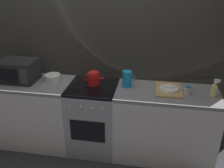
% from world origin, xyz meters
% --- Properties ---
extents(ground_plane, '(8.00, 8.00, 0.00)m').
position_xyz_m(ground_plane, '(0.00, 0.00, 0.00)').
color(ground_plane, '#2D2D33').
extents(back_wall, '(3.60, 0.05, 2.40)m').
position_xyz_m(back_wall, '(0.00, 0.32, 1.20)').
color(back_wall, '#B2AD9E').
rests_on(back_wall, ground_plane).
extents(counter_left, '(1.20, 0.60, 0.90)m').
position_xyz_m(counter_left, '(-0.90, 0.00, 0.45)').
color(counter_left, silver).
rests_on(counter_left, ground_plane).
extents(stove_unit, '(0.60, 0.63, 0.90)m').
position_xyz_m(stove_unit, '(-0.00, -0.00, 0.45)').
color(stove_unit, '#9E9EA3').
rests_on(stove_unit, ground_plane).
extents(counter_right, '(1.20, 0.60, 0.90)m').
position_xyz_m(counter_right, '(0.90, 0.00, 0.45)').
color(counter_right, silver).
rests_on(counter_right, ground_plane).
extents(microwave, '(0.46, 0.35, 0.27)m').
position_xyz_m(microwave, '(-0.97, 0.02, 1.04)').
color(microwave, black).
rests_on(microwave, counter_left).
extents(kettle, '(0.28, 0.15, 0.17)m').
position_xyz_m(kettle, '(0.01, 0.06, 0.98)').
color(kettle, red).
rests_on(kettle, stove_unit).
extents(mixing_bowl, '(0.20, 0.20, 0.08)m').
position_xyz_m(mixing_bowl, '(-0.54, 0.09, 0.94)').
color(mixing_bowl, silver).
rests_on(mixing_bowl, counter_left).
extents(pitcher, '(0.16, 0.11, 0.20)m').
position_xyz_m(pitcher, '(0.42, 0.07, 1.00)').
color(pitcher, '#198CD8').
rests_on(pitcher, counter_right).
extents(dish_pile, '(0.30, 0.40, 0.06)m').
position_xyz_m(dish_pile, '(0.91, 0.04, 0.92)').
color(dish_pile, tan).
rests_on(dish_pile, counter_right).
extents(spice_jar, '(0.08, 0.08, 0.10)m').
position_xyz_m(spice_jar, '(1.12, -0.01, 0.95)').
color(spice_jar, silver).
rests_on(spice_jar, counter_right).
extents(spray_bottle, '(0.08, 0.06, 0.20)m').
position_xyz_m(spray_bottle, '(1.40, -0.02, 0.98)').
color(spray_bottle, '#E5CC72').
rests_on(spray_bottle, counter_right).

